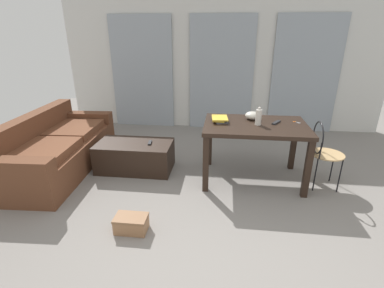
{
  "coord_description": "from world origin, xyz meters",
  "views": [
    {
      "loc": [
        0.09,
        -1.92,
        1.83
      ],
      "look_at": [
        -0.33,
        1.59,
        0.42
      ],
      "focal_mm": 26.32,
      "sensor_mm": 36.0,
      "label": 1
    }
  ],
  "objects_px": {
    "book_stack": "(220,119)",
    "wire_chair": "(322,148)",
    "craft_table": "(255,132)",
    "bowl": "(252,115)",
    "bottle_near": "(259,117)",
    "couch": "(56,149)",
    "scissors": "(296,122)",
    "shoebox": "(131,224)",
    "coffee_table": "(135,156)",
    "tv_remote_on_table": "(276,122)",
    "tv_remote_primary": "(150,143)"
  },
  "relations": [
    {
      "from": "book_stack",
      "to": "bowl",
      "type": "bearing_deg",
      "value": 18.96
    },
    {
      "from": "book_stack",
      "to": "tv_remote_primary",
      "type": "xyz_separation_m",
      "value": [
        -0.95,
        0.05,
        -0.39
      ]
    },
    {
      "from": "craft_table",
      "to": "book_stack",
      "type": "distance_m",
      "value": 0.47
    },
    {
      "from": "wire_chair",
      "to": "scissors",
      "type": "relative_size",
      "value": 9.07
    },
    {
      "from": "bottle_near",
      "to": "scissors",
      "type": "distance_m",
      "value": 0.52
    },
    {
      "from": "book_stack",
      "to": "wire_chair",
      "type": "bearing_deg",
      "value": -6.53
    },
    {
      "from": "tv_remote_on_table",
      "to": "tv_remote_primary",
      "type": "bearing_deg",
      "value": -148.87
    },
    {
      "from": "craft_table",
      "to": "coffee_table",
      "type": "bearing_deg",
      "value": 176.57
    },
    {
      "from": "couch",
      "to": "tv_remote_primary",
      "type": "distance_m",
      "value": 1.35
    },
    {
      "from": "craft_table",
      "to": "tv_remote_primary",
      "type": "distance_m",
      "value": 1.42
    },
    {
      "from": "coffee_table",
      "to": "craft_table",
      "type": "relative_size",
      "value": 0.81
    },
    {
      "from": "bowl",
      "to": "tv_remote_on_table",
      "type": "height_order",
      "value": "bowl"
    },
    {
      "from": "tv_remote_on_table",
      "to": "craft_table",
      "type": "bearing_deg",
      "value": -132.94
    },
    {
      "from": "bowl",
      "to": "shoebox",
      "type": "bearing_deg",
      "value": -130.69
    },
    {
      "from": "coffee_table",
      "to": "wire_chair",
      "type": "bearing_deg",
      "value": -4.28
    },
    {
      "from": "book_stack",
      "to": "tv_remote_primary",
      "type": "bearing_deg",
      "value": 177.12
    },
    {
      "from": "craft_table",
      "to": "bowl",
      "type": "xyz_separation_m",
      "value": [
        -0.03,
        0.2,
        0.15
      ]
    },
    {
      "from": "bottle_near",
      "to": "book_stack",
      "type": "xyz_separation_m",
      "value": [
        -0.47,
        0.09,
        -0.07
      ]
    },
    {
      "from": "wire_chair",
      "to": "shoebox",
      "type": "bearing_deg",
      "value": -151.17
    },
    {
      "from": "coffee_table",
      "to": "book_stack",
      "type": "relative_size",
      "value": 3.56
    },
    {
      "from": "couch",
      "to": "scissors",
      "type": "bearing_deg",
      "value": 2.54
    },
    {
      "from": "scissors",
      "to": "tv_remote_primary",
      "type": "relative_size",
      "value": 0.64
    },
    {
      "from": "couch",
      "to": "craft_table",
      "type": "relative_size",
      "value": 1.67
    },
    {
      "from": "bottle_near",
      "to": "bowl",
      "type": "height_order",
      "value": "bottle_near"
    },
    {
      "from": "tv_remote_primary",
      "to": "wire_chair",
      "type": "bearing_deg",
      "value": -12.3
    },
    {
      "from": "couch",
      "to": "scissors",
      "type": "height_order",
      "value": "couch"
    },
    {
      "from": "tv_remote_on_table",
      "to": "bottle_near",
      "type": "bearing_deg",
      "value": -125.44
    },
    {
      "from": "scissors",
      "to": "tv_remote_primary",
      "type": "distance_m",
      "value": 1.94
    },
    {
      "from": "book_stack",
      "to": "shoebox",
      "type": "distance_m",
      "value": 1.67
    },
    {
      "from": "couch",
      "to": "bottle_near",
      "type": "relative_size",
      "value": 9.61
    },
    {
      "from": "bowl",
      "to": "scissors",
      "type": "height_order",
      "value": "bowl"
    },
    {
      "from": "bowl",
      "to": "scissors",
      "type": "relative_size",
      "value": 1.97
    },
    {
      "from": "tv_remote_primary",
      "to": "shoebox",
      "type": "relative_size",
      "value": 0.46
    },
    {
      "from": "coffee_table",
      "to": "wire_chair",
      "type": "relative_size",
      "value": 1.22
    },
    {
      "from": "bottle_near",
      "to": "coffee_table",
      "type": "bearing_deg",
      "value": 175.63
    },
    {
      "from": "tv_remote_on_table",
      "to": "tv_remote_primary",
      "type": "distance_m",
      "value": 1.7
    },
    {
      "from": "couch",
      "to": "coffee_table",
      "type": "bearing_deg",
      "value": 5.45
    },
    {
      "from": "scissors",
      "to": "book_stack",
      "type": "bearing_deg",
      "value": -175.48
    },
    {
      "from": "scissors",
      "to": "shoebox",
      "type": "xyz_separation_m",
      "value": [
        -1.77,
        -1.36,
        -0.69
      ]
    },
    {
      "from": "craft_table",
      "to": "tv_remote_on_table",
      "type": "height_order",
      "value": "tv_remote_on_table"
    },
    {
      "from": "tv_remote_on_table",
      "to": "tv_remote_primary",
      "type": "xyz_separation_m",
      "value": [
        -1.66,
        0.04,
        -0.36
      ]
    },
    {
      "from": "couch",
      "to": "wire_chair",
      "type": "relative_size",
      "value": 2.51
    },
    {
      "from": "craft_table",
      "to": "bottle_near",
      "type": "height_order",
      "value": "bottle_near"
    },
    {
      "from": "craft_table",
      "to": "tv_remote_primary",
      "type": "height_order",
      "value": "craft_table"
    },
    {
      "from": "bottle_near",
      "to": "bowl",
      "type": "distance_m",
      "value": 0.24
    },
    {
      "from": "bowl",
      "to": "scissors",
      "type": "bearing_deg",
      "value": -7.09
    },
    {
      "from": "coffee_table",
      "to": "tv_remote_primary",
      "type": "distance_m",
      "value": 0.31
    },
    {
      "from": "coffee_table",
      "to": "tv_remote_primary",
      "type": "relative_size",
      "value": 7.11
    },
    {
      "from": "craft_table",
      "to": "shoebox",
      "type": "relative_size",
      "value": 4.01
    },
    {
      "from": "book_stack",
      "to": "scissors",
      "type": "relative_size",
      "value": 3.12
    }
  ]
}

